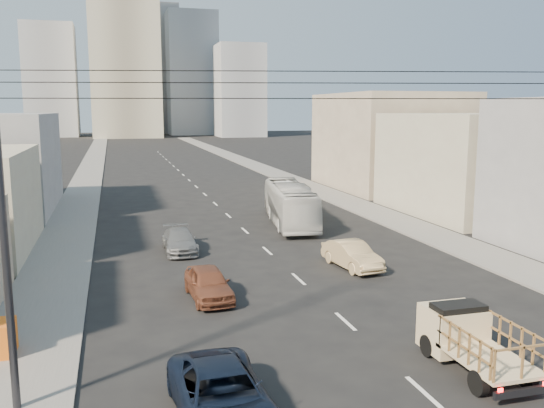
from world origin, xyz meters
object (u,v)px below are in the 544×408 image
navy_pickup (222,397)px  city_bus (290,204)px  sedan_brown (208,283)px  flatbed_pickup (473,336)px  streetlamp_left (4,182)px  sedan_tan (352,255)px  sedan_grey (180,241)px

navy_pickup → city_bus: 27.20m
navy_pickup → sedan_brown: (1.29, 10.28, -0.03)m
navy_pickup → flatbed_pickup: bearing=5.4°
navy_pickup → streetlamp_left: streetlamp_left is taller
city_bus → streetlamp_left: (-15.08, -23.32, 4.92)m
streetlamp_left → city_bus: bearing=57.1°
flatbed_pickup → city_bus: size_ratio=0.41×
streetlamp_left → sedan_tan: bearing=37.2°
flatbed_pickup → sedan_grey: 19.63m
flatbed_pickup → city_bus: (1.39, 24.32, 0.42)m
sedan_tan → sedan_brown: bearing=-167.3°
navy_pickup → streetlamp_left: (-5.31, 2.06, 5.70)m
navy_pickup → sedan_tan: 16.28m
sedan_grey → streetlamp_left: (-6.35, -17.19, 5.78)m
sedan_brown → streetlamp_left: bearing=-132.0°
navy_pickup → city_bus: (9.77, 25.37, 0.78)m
city_bus → sedan_brown: bearing=-110.9°
flatbed_pickup → sedan_tan: flatbed_pickup is taller
navy_pickup → sedan_brown: size_ratio=1.27×
city_bus → streetlamp_left: bearing=-114.5°
navy_pickup → sedan_grey: size_ratio=1.17×
city_bus → sedan_grey: city_bus is taller
sedan_tan → streetlamp_left: 19.39m
flatbed_pickup → sedan_grey: (-7.34, 18.20, -0.44)m
flatbed_pickup → sedan_brown: size_ratio=1.06×
sedan_tan → sedan_grey: size_ratio=0.95×
flatbed_pickup → city_bus: bearing=86.7°
sedan_grey → city_bus: bearing=35.3°
city_bus → navy_pickup: bearing=-102.7°
flatbed_pickup → city_bus: 24.36m
flatbed_pickup → sedan_brown: bearing=127.5°
city_bus → sedan_grey: bearing=-136.6°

